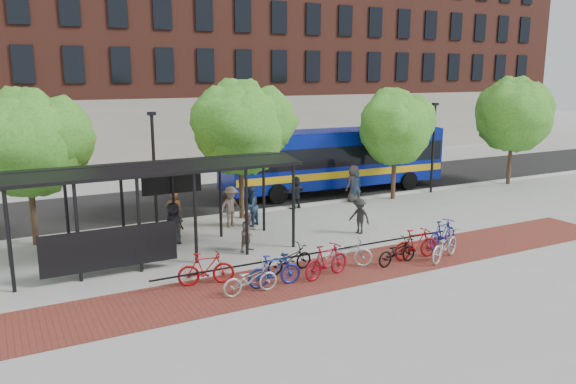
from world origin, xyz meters
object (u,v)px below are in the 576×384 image
pedestrian_2 (250,206)px  pedestrian_3 (231,207)px  bike_3 (275,270)px  lamp_post_right (433,145)px  bike_10 (444,245)px  bike_11 (442,233)px  pedestrian_1 (174,214)px  bus (335,157)px  pedestrian_5 (296,192)px  tree_d (514,111)px  bike_1 (206,269)px  pedestrian_8 (249,232)px  bike_2 (250,279)px  bike_8 (397,252)px  bike_9 (416,244)px  pedestrian_9 (360,216)px  bus_shelter (152,178)px  tree_b (242,124)px  pedestrian_0 (173,223)px  lamp_post_left (154,167)px  pedestrian_6 (354,183)px  bike_4 (289,259)px  bike_6 (345,253)px  tree_a (29,139)px  pedestrian_7 (356,187)px

pedestrian_2 → pedestrian_3: bearing=-57.2°
bike_3 → lamp_post_right: bearing=-54.2°
bike_10 → bike_11: size_ratio=1.15×
pedestrian_2 → pedestrian_1: bearing=-36.6°
bus → pedestrian_5: 4.88m
tree_d → lamp_post_right: 6.34m
bike_1 → pedestrian_3: size_ratio=1.00×
bus → pedestrian_8: 11.96m
bike_2 → bike_8: bearing=-90.0°
bike_9 → pedestrian_9: pedestrian_9 is taller
bike_9 → bike_10: 1.03m
bus_shelter → bike_3: (2.59, -4.79, -2.46)m
bus_shelter → pedestrian_9: size_ratio=6.89×
pedestrian_2 → pedestrian_3: size_ratio=1.00×
bus_shelter → bike_11: bearing=-21.9°
tree_b → bike_3: size_ratio=3.58×
tree_d → pedestrian_0: size_ratio=3.83×
bike_2 → bike_8: (5.79, 0.05, -0.01)m
tree_b → lamp_post_left: (-4.10, 0.25, -1.71)m
tree_b → pedestrian_1: tree_b is taller
lamp_post_right → pedestrian_1: lamp_post_right is taller
bike_10 → bike_11: bearing=-65.0°
lamp_post_right → pedestrian_2: (-12.22, -1.82, -1.83)m
bike_8 → pedestrian_6: 10.13m
lamp_post_left → pedestrian_9: lamp_post_left is taller
bike_11 → pedestrian_1: (-8.90, 6.41, 0.42)m
bike_3 → lamp_post_left: bearing=13.8°
bike_2 → bike_4: 2.31m
lamp_post_right → pedestrian_3: lamp_post_right is taller
pedestrian_9 → pedestrian_2: bearing=-153.3°
bus_shelter → bike_6: bus_shelter is taller
tree_a → bike_10: (13.09, -9.16, -3.68)m
pedestrian_2 → bike_9: bearing=80.3°
pedestrian_2 → pedestrian_3: (-0.82, 0.31, 0.00)m
bus → bike_4: (-8.63, -10.69, -1.58)m
pedestrian_1 → pedestrian_5: bearing=-138.1°
tree_a → pedestrian_7: bearing=0.7°
bike_10 → bike_11: 1.56m
lamp_post_left → pedestrian_2: lamp_post_left is taller
bike_2 → bike_11: (8.67, 0.84, 0.08)m
tree_b → pedestrian_9: (3.31, -4.85, -3.69)m
bike_9 → pedestrian_9: size_ratio=1.24×
bike_9 → pedestrian_2: size_ratio=1.04×
pedestrian_3 → bike_1: bearing=-130.8°
bus → pedestrian_8: (-8.90, -7.88, -1.29)m
pedestrian_3 → pedestrian_6: size_ratio=0.93×
pedestrian_3 → pedestrian_8: 3.66m
tree_b → pedestrian_8: size_ratio=4.20×
bike_1 → pedestrian_6: 13.60m
tree_a → pedestrian_1: 6.33m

